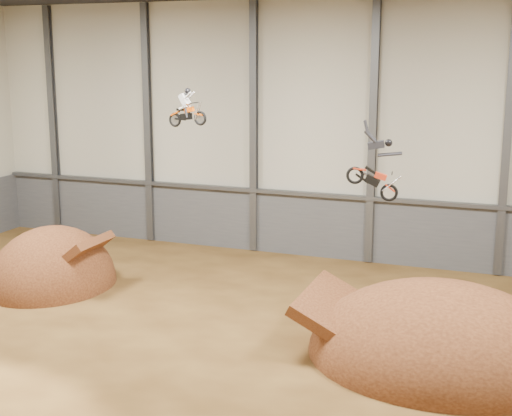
{
  "coord_description": "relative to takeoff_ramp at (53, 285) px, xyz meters",
  "views": [
    {
      "loc": [
        10.75,
        -22.23,
        11.03
      ],
      "look_at": [
        0.86,
        4.0,
        5.0
      ],
      "focal_mm": 50.0,
      "sensor_mm": 36.0,
      "label": 1
    }
  ],
  "objects": [
    {
      "name": "floor",
      "position": [
        10.28,
        -5.38,
        0.0
      ],
      "size": [
        40.0,
        40.0,
        0.0
      ],
      "primitive_type": "plane",
      "color": "#462C12",
      "rests_on": "ground"
    },
    {
      "name": "back_wall",
      "position": [
        10.28,
        9.62,
        7.0
      ],
      "size": [
        40.0,
        0.1,
        14.0
      ],
      "primitive_type": "cube",
      "color": "beige",
      "rests_on": "ground"
    },
    {
      "name": "lower_band_back",
      "position": [
        10.28,
        9.52,
        1.75
      ],
      "size": [
        39.8,
        0.18,
        3.5
      ],
      "primitive_type": "cube",
      "color": "#4E5055",
      "rests_on": "ground"
    },
    {
      "name": "steel_rail",
      "position": [
        10.28,
        9.37,
        3.55
      ],
      "size": [
        39.8,
        0.35,
        0.2
      ],
      "primitive_type": "cube",
      "color": "#47494F",
      "rests_on": "lower_band_back"
    },
    {
      "name": "steel_column_0",
      "position": [
        -6.39,
        9.42,
        7.0
      ],
      "size": [
        0.4,
        0.36,
        13.9
      ],
      "primitive_type": "cube",
      "color": "#47494F",
      "rests_on": "ground"
    },
    {
      "name": "steel_column_1",
      "position": [
        0.28,
        9.42,
        7.0
      ],
      "size": [
        0.4,
        0.36,
        13.9
      ],
      "primitive_type": "cube",
      "color": "#47494F",
      "rests_on": "ground"
    },
    {
      "name": "steel_column_2",
      "position": [
        6.94,
        9.42,
        7.0
      ],
      "size": [
        0.4,
        0.36,
        13.9
      ],
      "primitive_type": "cube",
      "color": "#47494F",
      "rests_on": "ground"
    },
    {
      "name": "steel_column_3",
      "position": [
        13.61,
        9.42,
        7.0
      ],
      "size": [
        0.4,
        0.36,
        13.9
      ],
      "primitive_type": "cube",
      "color": "#47494F",
      "rests_on": "ground"
    },
    {
      "name": "steel_column_4",
      "position": [
        20.28,
        9.42,
        7.0
      ],
      "size": [
        0.4,
        0.36,
        13.9
      ],
      "primitive_type": "cube",
      "color": "#47494F",
      "rests_on": "ground"
    },
    {
      "name": "takeoff_ramp",
      "position": [
        0.0,
        0.0,
        0.0
      ],
      "size": [
        5.86,
        6.76,
        5.86
      ],
      "primitive_type": "ellipsoid",
      "color": "#432010",
      "rests_on": "ground"
    },
    {
      "name": "landing_ramp",
      "position": [
        18.67,
        -2.08,
        0.0
      ],
      "size": [
        9.78,
        8.65,
        5.64
      ],
      "primitive_type": "ellipsoid",
      "color": "#432010",
      "rests_on": "ground"
    },
    {
      "name": "fmx_rider_a",
      "position": [
        7.76,
        -0.51,
        8.96
      ],
      "size": [
        2.15,
        1.06,
        1.89
      ],
      "primitive_type": null,
      "rotation": [
        0.0,
        -0.1,
        -0.17
      ],
      "color": "#D55008"
    },
    {
      "name": "fmx_rider_b",
      "position": [
        15.62,
        -1.13,
        7.13
      ],
      "size": [
        3.63,
        1.33,
        3.36
      ],
      "primitive_type": null,
      "rotation": [
        0.0,
        0.44,
        0.15
      ],
      "color": "red"
    }
  ]
}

